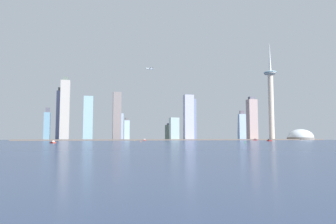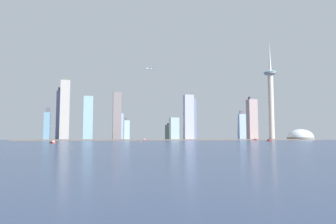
# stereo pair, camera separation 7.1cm
# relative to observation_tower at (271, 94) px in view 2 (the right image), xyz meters

# --- Properties ---
(ground_plane) EXTENTS (6000.00, 6000.00, 0.00)m
(ground_plane) POSITION_rel_observation_tower_xyz_m (-298.00, -482.01, -145.25)
(ground_plane) COLOR navy
(waterfront_pier) EXTENTS (874.03, 50.15, 2.91)m
(waterfront_pier) POSITION_rel_observation_tower_xyz_m (-298.00, -34.74, -143.79)
(waterfront_pier) COLOR #685B51
(waterfront_pier) RESTS_ON ground
(observation_tower) EXTENTS (40.29, 40.29, 312.89)m
(observation_tower) POSITION_rel_observation_tower_xyz_m (0.00, 0.00, 0.00)
(observation_tower) COLOR beige
(observation_tower) RESTS_ON ground
(stadium_dome) EXTENTS (80.25, 80.25, 50.43)m
(stadium_dome) POSITION_rel_observation_tower_xyz_m (81.64, -28.64, -137.68)
(stadium_dome) COLOR gray
(stadium_dome) RESTS_ON ground
(skyscraper_0) EXTENTS (14.04, 14.88, 59.10)m
(skyscraper_0) POSITION_rel_observation_tower_xyz_m (-459.43, -36.64, -117.73)
(skyscraper_0) COLOR #A3BFCC
(skyscraper_0) RESTS_ON ground
(skyscraper_1) EXTENTS (26.62, 19.17, 127.93)m
(skyscraper_1) POSITION_rel_observation_tower_xyz_m (-283.42, -25.37, -81.28)
(skyscraper_1) COLOR #A7AAC7
(skyscraper_1) RESTS_ON ground
(skyscraper_2) EXTENTS (17.55, 15.17, 149.94)m
(skyscraper_2) POSITION_rel_observation_tower_xyz_m (-636.87, 72.16, -73.25)
(skyscraper_2) COLOR #757BA4
(skyscraper_2) RESTS_ON ground
(skyscraper_3) EXTENTS (22.90, 14.41, 136.91)m
(skyscraper_3) POSITION_rel_observation_tower_xyz_m (-478.70, 31.29, -76.79)
(skyscraper_3) COLOR slate
(skyscraper_3) RESTS_ON ground
(skyscraper_4) EXTENTS (14.90, 26.82, 127.63)m
(skyscraper_4) POSITION_rel_observation_tower_xyz_m (-239.08, 63.74, -81.43)
(skyscraper_4) COLOR slate
(skyscraper_4) RESTS_ON ground
(skyscraper_5) EXTENTS (24.06, 19.01, 61.66)m
(skyscraper_5) POSITION_rel_observation_tower_xyz_m (-330.23, -40.87, -114.42)
(skyscraper_5) COLOR #9BB5B1
(skyscraper_5) RESTS_ON ground
(skyscraper_6) EXTENTS (25.60, 18.69, 50.69)m
(skyscraper_6) POSITION_rel_observation_tower_xyz_m (-315.83, 58.42, -121.41)
(skyscraper_6) COLOR gray
(skyscraper_6) RESTS_ON ground
(skyscraper_7) EXTENTS (24.65, 15.09, 94.86)m
(skyscraper_7) POSITION_rel_observation_tower_xyz_m (-71.46, 58.97, -101.27)
(skyscraper_7) COLOR #98B2D2
(skyscraper_7) RESTS_ON ground
(skyscraper_8) EXTENTS (27.79, 21.60, 131.39)m
(skyscraper_8) POSITION_rel_observation_tower_xyz_m (-76.94, -14.60, -82.27)
(skyscraper_8) COLOR #A58D8B
(skyscraper_8) RESTS_ON ground
(skyscraper_9) EXTENTS (18.78, 23.97, 79.14)m
(skyscraper_9) POSITION_rel_observation_tower_xyz_m (-465.16, 79.65, -105.68)
(skyscraper_9) COLOR #93A7C6
(skyscraper_9) RESTS_ON ground
(skyscraper_10) EXTENTS (24.38, 21.14, 173.83)m
(skyscraper_10) POSITION_rel_observation_tower_xyz_m (-619.85, 31.78, -61.46)
(skyscraper_10) COLOR #ABA5A0
(skyscraper_10) RESTS_ON ground
(skyscraper_11) EXTENTS (25.75, 17.64, 123.81)m
(skyscraper_11) POSITION_rel_observation_tower_xyz_m (-558.06, 41.64, -83.34)
(skyscraper_11) COLOR #85ADC0
(skyscraper_11) RESTS_ON ground
(skyscraper_12) EXTENTS (14.02, 19.10, 80.90)m
(skyscraper_12) POSITION_rel_observation_tower_xyz_m (-655.31, -42.95, -108.40)
(skyscraper_12) COLOR #6791A8
(skyscraper_12) RESTS_ON ground
(boat_0) EXTENTS (6.74, 8.26, 4.79)m
(boat_0) POSITION_rel_observation_tower_xyz_m (-425.30, -114.63, -143.53)
(boat_0) COLOR #A62B2C
(boat_0) RESTS_ON ground
(boat_2) EXTENTS (9.93, 17.22, 4.92)m
(boat_2) POSITION_rel_observation_tower_xyz_m (-189.43, -275.04, -143.47)
(boat_2) COLOR red
(boat_2) RESTS_ON ground
(boat_3) EXTENTS (13.10, 13.08, 6.49)m
(boat_3) POSITION_rel_observation_tower_xyz_m (-2.76, -137.11, -144.00)
(boat_3) COLOR beige
(boat_3) RESTS_ON ground
(boat_4) EXTENTS (11.12, 7.20, 9.75)m
(boat_4) POSITION_rel_observation_tower_xyz_m (-132.63, -123.63, -143.59)
(boat_4) COLOR #AE2429
(boat_4) RESTS_ON ground
(boat_5) EXTENTS (9.49, 13.33, 3.60)m
(boat_5) POSITION_rel_observation_tower_xyz_m (-606.39, -387.44, -143.95)
(boat_5) COLOR #AE3020
(boat_5) RESTS_ON ground
(channel_buoy_0) EXTENTS (1.79, 1.79, 2.21)m
(channel_buoy_0) POSITION_rel_observation_tower_xyz_m (-471.55, -327.20, -144.14)
(channel_buoy_0) COLOR #E54C19
(channel_buoy_0) RESTS_ON ground
(channel_buoy_1) EXTENTS (1.75, 1.75, 2.77)m
(channel_buoy_1) POSITION_rel_observation_tower_xyz_m (-333.59, -434.47, -143.86)
(channel_buoy_1) COLOR green
(channel_buoy_1) RESTS_ON ground
(channel_buoy_2) EXTENTS (1.05, 1.05, 1.86)m
(channel_buoy_2) POSITION_rel_observation_tower_xyz_m (-457.72, -162.79, -144.32)
(channel_buoy_2) COLOR yellow
(channel_buoy_2) RESTS_ON ground
(airplane) EXTENTS (24.19, 22.02, 7.67)m
(airplane) POSITION_rel_observation_tower_xyz_m (-395.64, -22.34, 53.11)
(airplane) COLOR #ACBDC7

